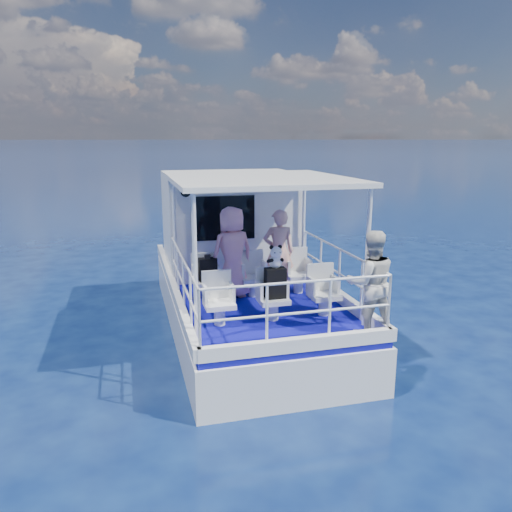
{
  "coord_description": "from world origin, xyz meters",
  "views": [
    {
      "loc": [
        -2.26,
        -8.58,
        3.84
      ],
      "look_at": [
        -0.11,
        -0.4,
        1.83
      ],
      "focal_mm": 35.0,
      "sensor_mm": 36.0,
      "label": 1
    }
  ],
  "objects_px": {
    "passenger_port_fwd": "(232,253)",
    "panda": "(276,257)",
    "passenger_stbd_aft": "(370,283)",
    "backpack_center": "(275,283)"
  },
  "relations": [
    {
      "from": "backpack_center",
      "to": "panda",
      "type": "bearing_deg",
      "value": 68.02
    },
    {
      "from": "panda",
      "to": "backpack_center",
      "type": "bearing_deg",
      "value": -111.98
    },
    {
      "from": "passenger_stbd_aft",
      "to": "backpack_center",
      "type": "bearing_deg",
      "value": -30.13
    },
    {
      "from": "passenger_port_fwd",
      "to": "backpack_center",
      "type": "height_order",
      "value": "passenger_port_fwd"
    },
    {
      "from": "passenger_port_fwd",
      "to": "passenger_stbd_aft",
      "type": "height_order",
      "value": "passenger_port_fwd"
    },
    {
      "from": "passenger_stbd_aft",
      "to": "passenger_port_fwd",
      "type": "bearing_deg",
      "value": -47.34
    },
    {
      "from": "passenger_port_fwd",
      "to": "panda",
      "type": "relative_size",
      "value": 4.63
    },
    {
      "from": "passenger_port_fwd",
      "to": "panda",
      "type": "height_order",
      "value": "passenger_port_fwd"
    },
    {
      "from": "backpack_center",
      "to": "panda",
      "type": "xyz_separation_m",
      "value": [
        0.01,
        0.02,
        0.44
      ]
    },
    {
      "from": "passenger_port_fwd",
      "to": "panda",
      "type": "xyz_separation_m",
      "value": [
        0.43,
        -1.33,
        0.21
      ]
    }
  ]
}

